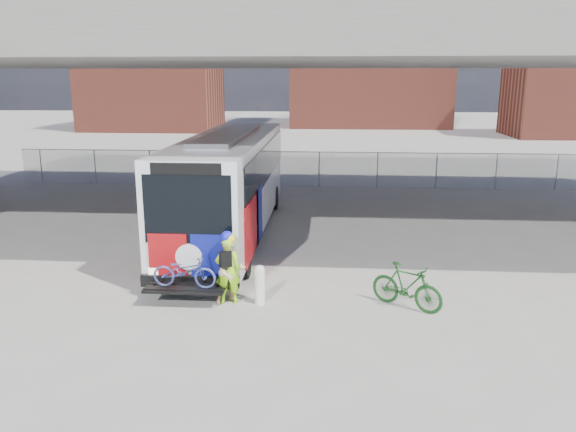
# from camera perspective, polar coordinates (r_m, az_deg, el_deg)

# --- Properties ---
(ground) EXTENTS (160.00, 160.00, 0.00)m
(ground) POSITION_cam_1_polar(r_m,az_deg,el_deg) (17.89, -0.83, -4.16)
(ground) COLOR #9E9991
(ground) RESTS_ON ground
(bus) EXTENTS (2.67, 12.90, 3.69)m
(bus) POSITION_cam_1_polar(r_m,az_deg,el_deg) (20.05, -5.94, 3.95)
(bus) COLOR silver
(bus) RESTS_ON ground
(overpass) EXTENTS (40.00, 16.00, 7.95)m
(overpass) POSITION_cam_1_polar(r_m,az_deg,el_deg) (21.03, 0.10, 16.61)
(overpass) COLOR #605E59
(overpass) RESTS_ON ground
(chainlink_fence) EXTENTS (30.00, 0.06, 30.00)m
(chainlink_fence) POSITION_cam_1_polar(r_m,az_deg,el_deg) (29.28, 1.24, 5.77)
(chainlink_fence) COLOR gray
(chainlink_fence) RESTS_ON ground
(brick_buildings) EXTENTS (54.00, 22.00, 12.00)m
(brick_buildings) POSITION_cam_1_polar(r_m,az_deg,el_deg) (65.18, 4.11, 13.69)
(brick_buildings) COLOR brown
(brick_buildings) RESTS_ON ground
(smokestack) EXTENTS (2.20, 2.20, 25.00)m
(smokestack) POSITION_cam_1_polar(r_m,az_deg,el_deg) (73.36, 14.83, 18.84)
(smokestack) COLOR brown
(smokestack) RESTS_ON ground
(bollard) EXTENTS (0.27, 0.27, 1.02)m
(bollard) POSITION_cam_1_polar(r_m,az_deg,el_deg) (14.12, -2.87, -6.83)
(bollard) COLOR silver
(bollard) RESTS_ON ground
(cyclist_hivis) EXTENTS (0.71, 0.55, 1.88)m
(cyclist_hivis) POSITION_cam_1_polar(r_m,az_deg,el_deg) (14.12, -6.13, -5.34)
(cyclist_hivis) COLOR #A2FF1A
(cyclist_hivis) RESTS_ON ground
(cyclist_tan) EXTENTS (1.02, 0.98, 1.83)m
(cyclist_tan) POSITION_cam_1_polar(r_m,az_deg,el_deg) (14.12, -5.88, -5.53)
(cyclist_tan) COLOR #DCBA8D
(cyclist_tan) RESTS_ON ground
(bike_parked) EXTENTS (1.86, 1.48, 1.13)m
(bike_parked) POSITION_cam_1_polar(r_m,az_deg,el_deg) (14.15, 11.97, -7.00)
(bike_parked) COLOR #164719
(bike_parked) RESTS_ON ground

